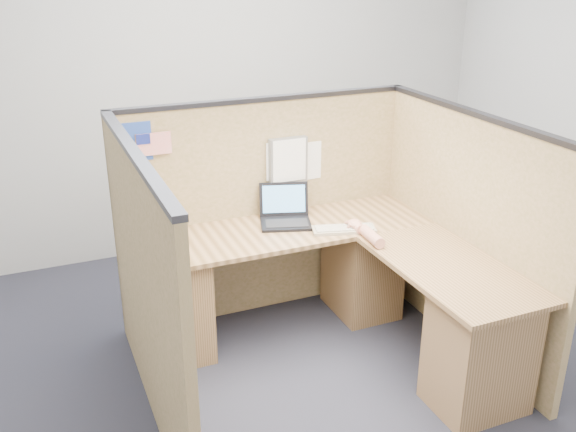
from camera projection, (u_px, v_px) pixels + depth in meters
name	position (u px, v px, depth m)	size (l,w,h in m)	color
floor	(327.00, 381.00, 3.86)	(5.00, 5.00, 0.00)	#21212E
wall_back	(210.00, 84.00, 5.25)	(5.00, 5.00, 0.00)	#B0B3B6
cubicle_partitions	(299.00, 238.00, 3.93)	(2.06, 1.83, 1.53)	olive
l_desk	(334.00, 296.00, 4.02)	(1.95, 1.75, 0.73)	brown
laptop	(282.00, 213.00, 4.25)	(0.39, 0.40, 0.24)	black
keyboard	(344.00, 229.00, 4.12)	(0.43, 0.25, 0.03)	gray
mouse	(354.00, 227.00, 4.13)	(0.11, 0.06, 0.04)	#BBBBC0
hand_forearm	(366.00, 232.00, 4.01)	(0.11, 0.38, 0.08)	tan
blue_poster	(137.00, 142.00, 3.88)	(0.18, 0.00, 0.24)	#213F9B
american_flag	(150.00, 147.00, 3.91)	(0.22, 0.01, 0.37)	olive
file_holder	(288.00, 162.00, 4.30)	(0.27, 0.05, 0.34)	slate
paper_left	(280.00, 160.00, 4.31)	(0.21, 0.00, 0.26)	white
paper_right	(308.00, 161.00, 4.39)	(0.21, 0.00, 0.27)	white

